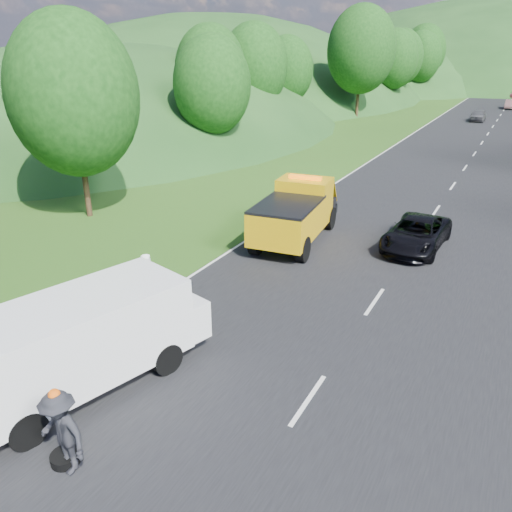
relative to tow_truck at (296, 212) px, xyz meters
The scene contains 14 objects.
ground 8.60m from the tow_truck, 76.77° to the right, with size 320.00×320.00×0.00m, color #38661E.
road_surface 32.14m from the tow_truck, 81.14° to the left, with size 14.00×200.00×0.02m, color black.
tree_line_left 54.48m from the tow_truck, 108.25° to the left, with size 14.00×140.00×14.00m, color #27601C, non-canonical shape.
tow_truck is the anchor object (origin of this frame).
white_van 12.48m from the tow_truck, 91.80° to the right, with size 4.86×7.69×2.54m.
woman 8.31m from the tow_truck, 103.96° to the right, with size 0.65×0.48×1.80m, color white.
child 9.47m from the tow_truck, 89.27° to the right, with size 0.44×0.34×0.91m, color #D2C170.
worker 14.88m from the tow_truck, 84.70° to the right, with size 1.27×0.73×1.97m, color black.
suitcase 7.46m from the tow_truck, 108.59° to the right, with size 0.34×0.19×0.55m, color #5C5845.
spare_tire 14.72m from the tow_truck, 85.51° to the right, with size 0.64×0.64×0.20m, color black.
passing_suv 5.50m from the tow_truck, 17.29° to the left, with size 2.24×4.87×1.35m, color black.
dist_car_a 47.82m from the tow_truck, 86.53° to the left, with size 1.63×4.04×1.38m, color #424145.
dist_car_b 64.43m from the tow_truck, 85.08° to the left, with size 1.35×3.87×1.27m, color brown.
dist_car_d 97.74m from the tow_truck, 88.11° to the left, with size 1.63×4.04×1.38m, color gray.
Camera 1 is at (6.67, -11.61, 8.22)m, focal length 35.00 mm.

